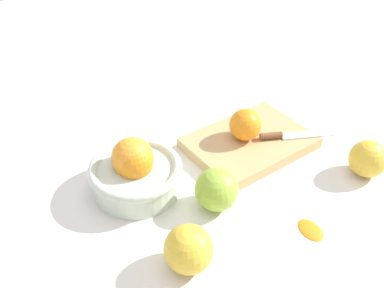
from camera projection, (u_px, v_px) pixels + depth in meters
The scene contains 9 objects.
ground_plane at pixel (234, 188), 0.82m from camera, with size 2.40×2.40×0.00m, color silver.
bowl at pixel (135, 171), 0.79m from camera, with size 0.17×0.17×0.10m.
cutting_board at pixel (250, 143), 0.91m from camera, with size 0.24×0.17×0.02m, color tan.
orange_on_board at pixel (245, 125), 0.88m from camera, with size 0.06×0.06×0.06m, color orange.
knife at pixel (287, 135), 0.90m from camera, with size 0.15×0.07×0.01m.
apple_mid_left at pixel (216, 189), 0.76m from camera, with size 0.08×0.08×0.08m, color #8EB738.
apple_front_right at pixel (368, 159), 0.83m from camera, with size 0.07×0.07×0.07m, color gold.
apple_front_left at pixel (189, 249), 0.66m from camera, with size 0.08×0.08×0.08m, color gold.
citrus_peel at pixel (311, 228), 0.74m from camera, with size 0.05×0.04×0.01m, color orange.
Camera 1 is at (-0.34, -0.50, 0.57)m, focal length 41.80 mm.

